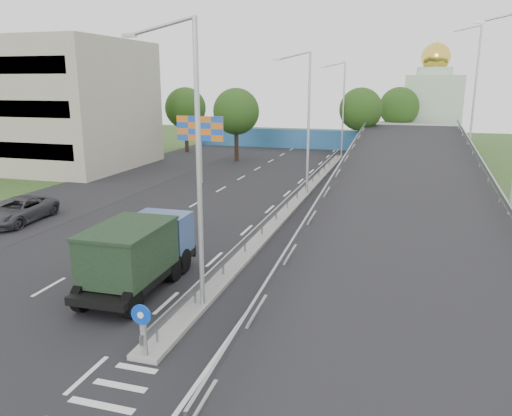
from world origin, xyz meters
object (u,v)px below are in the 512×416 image
at_px(lamp_post_mid, 306,116).
at_px(dump_truck, 139,251).
at_px(sign_bollard, 143,330).
at_px(church, 432,105).
at_px(lamp_post_near, 193,153).
at_px(lamp_post_far, 342,104).
at_px(parked_car_c, 18,210).
at_px(billboard, 200,132).

bearing_deg(lamp_post_mid, dump_truck, -99.02).
distance_m(sign_bollard, church, 58.84).
bearing_deg(lamp_post_near, sign_bollard, -91.64).
height_order(lamp_post_far, dump_truck, lamp_post_far).
distance_m(dump_truck, parked_car_c, 13.64).
height_order(lamp_post_near, parked_car_c, lamp_post_near).
xyz_separation_m(lamp_post_far, billboard, (-9.11, -18.00, -1.62)).
bearing_deg(dump_truck, billboard, 105.11).
bearing_deg(sign_bollard, lamp_post_far, 89.86).
distance_m(lamp_post_far, billboard, 20.24).
bearing_deg(billboard, dump_truck, -73.70).
xyz_separation_m(sign_bollard, church, (10.00, 57.83, 4.28)).
distance_m(sign_bollard, lamp_post_far, 44.08).
bearing_deg(dump_truck, parked_car_c, 149.69).
distance_m(lamp_post_mid, dump_truck, 19.59).
bearing_deg(lamp_post_far, sign_bollard, -90.14).
bearing_deg(parked_car_c, lamp_post_near, -32.19).
relative_size(sign_bollard, lamp_post_far, 0.17).
relative_size(dump_truck, parked_car_c, 1.22).
height_order(dump_truck, parked_car_c, dump_truck).
bearing_deg(sign_bollard, church, 80.19).
bearing_deg(church, billboard, -120.70).
distance_m(lamp_post_near, church, 54.90).
distance_m(lamp_post_near, dump_truck, 5.31).
height_order(lamp_post_far, church, church).
relative_size(lamp_post_far, billboard, 1.83).
xyz_separation_m(lamp_post_mid, church, (9.89, 34.00, -0.50)).
xyz_separation_m(lamp_post_mid, lamp_post_far, (0.00, 20.00, 0.00)).
bearing_deg(lamp_post_far, church, 54.76).
bearing_deg(lamp_post_far, parked_car_c, -114.77).
distance_m(lamp_post_near, lamp_post_far, 40.00).
xyz_separation_m(sign_bollard, dump_truck, (-2.89, 4.93, 0.54)).
bearing_deg(lamp_post_near, billboard, 112.49).
relative_size(lamp_post_mid, parked_car_c, 1.90).
distance_m(lamp_post_mid, parked_car_c, 19.95).
bearing_deg(lamp_post_near, lamp_post_far, 90.00).
height_order(sign_bollard, billboard, billboard).
relative_size(lamp_post_far, parked_car_c, 1.90).
bearing_deg(parked_car_c, lamp_post_far, 60.48).
bearing_deg(lamp_post_mid, church, 73.78).
height_order(church, dump_truck, church).
height_order(sign_bollard, lamp_post_near, lamp_post_near).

